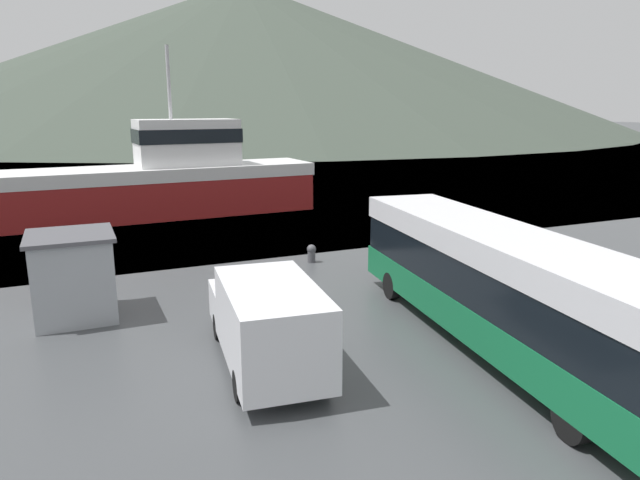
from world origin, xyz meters
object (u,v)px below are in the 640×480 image
dock_kiosk (73,276)px  delivery_van (267,320)px  storage_bin (484,258)px  fishing_boat (164,179)px  tour_bus (497,282)px

dock_kiosk → delivery_van: bearing=-52.5°
storage_bin → delivery_van: bearing=-158.2°
fishing_boat → dock_kiosk: size_ratio=7.00×
fishing_boat → dock_kiosk: fishing_boat is taller
tour_bus → fishing_boat: fishing_boat is taller
tour_bus → dock_kiosk: bearing=153.9°
fishing_boat → storage_bin: 19.84m
fishing_boat → dock_kiosk: (-5.21, -16.05, -0.82)m
tour_bus → dock_kiosk: size_ratio=4.85×
delivery_van → fishing_boat: bearing=94.1°
tour_bus → storage_bin: size_ratio=8.63×
delivery_van → storage_bin: 10.68m
delivery_van → fishing_boat: 21.64m
storage_bin → dock_kiosk: bearing=173.6°
tour_bus → fishing_boat: (-5.00, 22.88, 0.35)m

